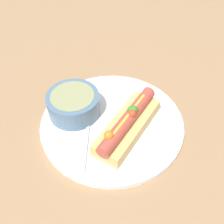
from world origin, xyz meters
TOP-DOWN VIEW (x-y plane):
  - ground_plane at (0.00, 0.00)m, footprint 4.00×4.00m
  - dinner_plate at (0.00, 0.00)m, footprint 0.30×0.30m
  - hot_dog at (0.01, -0.04)m, footprint 0.18×0.13m
  - soup_bowl at (-0.05, 0.06)m, footprint 0.11×0.11m
  - spoon at (-0.04, 0.03)m, footprint 0.11×0.16m

SIDE VIEW (x-z plane):
  - ground_plane at x=0.00m, z-range 0.00..0.00m
  - dinner_plate at x=0.00m, z-range 0.00..0.01m
  - spoon at x=-0.04m, z-range 0.01..0.02m
  - hot_dog at x=0.01m, z-range 0.01..0.06m
  - soup_bowl at x=-0.05m, z-range 0.01..0.06m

